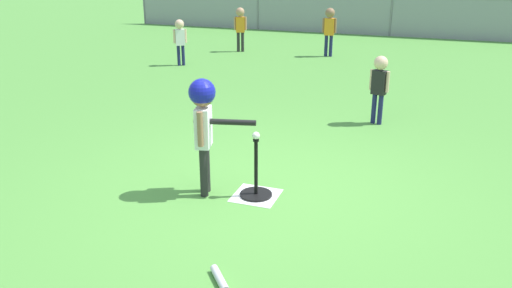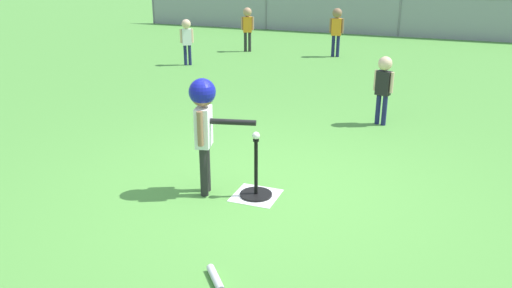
{
  "view_description": "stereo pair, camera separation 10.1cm",
  "coord_description": "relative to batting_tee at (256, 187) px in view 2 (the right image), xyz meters",
  "views": [
    {
      "loc": [
        1.44,
        -4.52,
        2.29
      ],
      "look_at": [
        -0.13,
        -0.14,
        0.55
      ],
      "focal_mm": 36.33,
      "sensor_mm": 36.0,
      "label": 1
    },
    {
      "loc": [
        1.53,
        -4.49,
        2.29
      ],
      "look_at": [
        -0.13,
        -0.14,
        0.55
      ],
      "focal_mm": 36.33,
      "sensor_mm": 36.0,
      "label": 2
    }
  ],
  "objects": [
    {
      "name": "fielder_deep_left",
      "position": [
        -0.88,
        7.41,
        0.61
      ],
      "size": [
        0.32,
        0.22,
        1.09
      ],
      "color": "#191E4C",
      "rests_on": "ground_plane"
    },
    {
      "name": "outfield_fence",
      "position": [
        0.13,
        11.0,
        0.53
      ],
      "size": [
        16.06,
        0.06,
        1.15
      ],
      "color": "slate",
      "rests_on": "ground_plane"
    },
    {
      "name": "ground_plane",
      "position": [
        0.13,
        0.14,
        -0.09
      ],
      "size": [
        60.0,
        60.0,
        0.0
      ],
      "primitive_type": "plane",
      "color": "#51933D"
    },
    {
      "name": "fielder_deep_right",
      "position": [
        0.82,
        2.74,
        0.53
      ],
      "size": [
        0.28,
        0.19,
        0.96
      ],
      "color": "#191E4C",
      "rests_on": "ground_plane"
    },
    {
      "name": "batter_child",
      "position": [
        -0.49,
        -0.11,
        0.75
      ],
      "size": [
        0.63,
        0.33,
        1.18
      ],
      "color": "#262626",
      "rests_on": "ground_plane"
    },
    {
      "name": "home_plate",
      "position": [
        0.0,
        0.0,
        -0.09
      ],
      "size": [
        0.44,
        0.44,
        0.01
      ],
      "primitive_type": "cube",
      "color": "white",
      "rests_on": "ground_plane"
    },
    {
      "name": "fielder_near_right",
      "position": [
        -3.01,
        7.3,
        0.58
      ],
      "size": [
        0.29,
        0.21,
        1.04
      ],
      "color": "#262626",
      "rests_on": "ground_plane"
    },
    {
      "name": "fielder_deep_center",
      "position": [
        -3.61,
        5.36,
        0.53
      ],
      "size": [
        0.24,
        0.2,
        0.96
      ],
      "color": "#191E4C",
      "rests_on": "ground_plane"
    },
    {
      "name": "spare_bat_silver",
      "position": [
        0.27,
        -1.49,
        -0.06
      ],
      "size": [
        0.44,
        0.5,
        0.06
      ],
      "color": "silver",
      "rests_on": "ground_plane"
    },
    {
      "name": "baseball_on_tee",
      "position": [
        0.0,
        0.0,
        0.55
      ],
      "size": [
        0.07,
        0.07,
        0.07
      ],
      "primitive_type": "sphere",
      "color": "white",
      "rests_on": "batting_tee"
    },
    {
      "name": "batting_tee",
      "position": [
        0.0,
        0.0,
        0.0
      ],
      "size": [
        0.32,
        0.32,
        0.6
      ],
      "color": "black",
      "rests_on": "ground_plane"
    }
  ]
}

